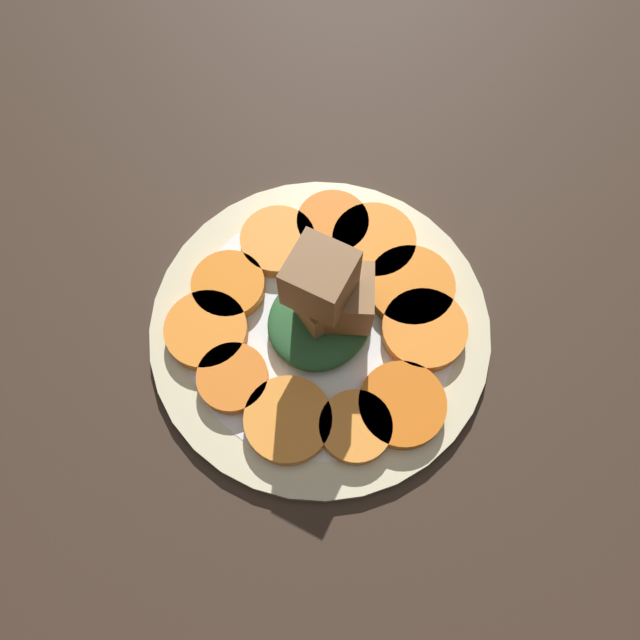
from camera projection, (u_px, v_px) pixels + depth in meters
The scene contains 15 objects.
table_slab at pixel (320, 333), 56.32cm from camera, with size 120.00×120.00×2.00cm, color #38281E.
plate at pixel (320, 327), 54.91cm from camera, with size 29.83×29.83×1.05cm.
carrot_slice_0 at pixel (411, 287), 55.02cm from camera, with size 7.72×7.72×1.32cm, color orange.
carrot_slice_1 at pixel (375, 243), 56.72cm from camera, with size 7.63×7.63×1.32cm, color orange.
carrot_slice_2 at pixel (333, 224), 57.47cm from camera, with size 6.62×6.62×1.32cm, color orange.
carrot_slice_3 at pixel (278, 241), 56.78cm from camera, with size 6.84×6.84×1.32cm, color orange.
carrot_slice_4 at pixel (229, 286), 55.07cm from camera, with size 6.47×6.47×1.32cm, color orange.
carrot_slice_5 at pixel (206, 331), 53.45cm from camera, with size 7.10×7.10×1.32cm, color orange.
carrot_slice_6 at pixel (233, 378), 51.82cm from camera, with size 5.94×5.94×1.32cm, color orange.
carrot_slice_7 at pixel (288, 420), 50.48cm from camera, with size 7.17×7.17×1.32cm, color orange.
carrot_slice_8 at pixel (355, 427), 50.26cm from camera, with size 5.94×5.94×1.32cm, color orange.
carrot_slice_9 at pixel (402, 405), 50.96cm from camera, with size 7.21×7.21×1.32cm, color orange.
carrot_slice_10 at pixel (424, 330), 53.47cm from camera, with size 7.32×7.32×1.32cm, color orange.
center_pile at pixel (324, 303), 50.29cm from camera, with size 9.66×8.89×11.37cm.
fork at pixel (401, 357), 53.02cm from camera, with size 19.06×3.89×0.40cm.
Camera 1 is at (-17.26, -10.77, 53.53)cm, focal length 35.00 mm.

